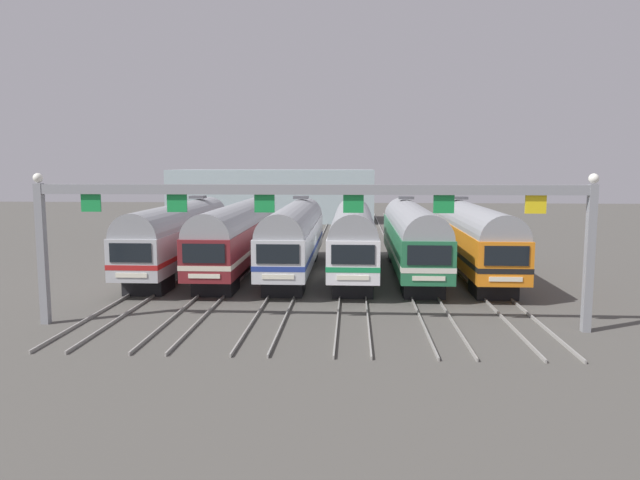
{
  "coord_description": "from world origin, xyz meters",
  "views": [
    {
      "loc": [
        1.96,
        -39.77,
        7.27
      ],
      "look_at": [
        -0.27,
        0.28,
        2.3
      ],
      "focal_mm": 33.45,
      "sensor_mm": 36.0,
      "label": 1
    }
  ],
  "objects_px": {
    "commuter_train_white": "(353,235)",
    "catenary_gantry": "(309,210)",
    "commuter_train_maroon": "(237,234)",
    "commuter_train_orange": "(472,236)",
    "commuter_train_silver": "(295,235)",
    "commuter_train_green": "(412,235)",
    "commuter_train_stainless": "(179,234)"
  },
  "relations": [
    {
      "from": "commuter_train_stainless",
      "to": "catenary_gantry",
      "type": "height_order",
      "value": "catenary_gantry"
    },
    {
      "from": "commuter_train_white",
      "to": "catenary_gantry",
      "type": "height_order",
      "value": "catenary_gantry"
    },
    {
      "from": "commuter_train_silver",
      "to": "commuter_train_white",
      "type": "bearing_deg",
      "value": 0.0
    },
    {
      "from": "commuter_train_orange",
      "to": "catenary_gantry",
      "type": "relative_size",
      "value": 0.72
    },
    {
      "from": "commuter_train_silver",
      "to": "catenary_gantry",
      "type": "relative_size",
      "value": 0.72
    },
    {
      "from": "commuter_train_stainless",
      "to": "catenary_gantry",
      "type": "xyz_separation_m",
      "value": [
        9.87,
        -13.5,
        2.65
      ]
    },
    {
      "from": "commuter_train_green",
      "to": "commuter_train_maroon",
      "type": "bearing_deg",
      "value": -179.98
    },
    {
      "from": "commuter_train_green",
      "to": "catenary_gantry",
      "type": "bearing_deg",
      "value": -113.69
    },
    {
      "from": "commuter_train_silver",
      "to": "commuter_train_green",
      "type": "distance_m",
      "value": 7.9
    },
    {
      "from": "commuter_train_maroon",
      "to": "commuter_train_green",
      "type": "relative_size",
      "value": 1.0
    },
    {
      "from": "commuter_train_silver",
      "to": "catenary_gantry",
      "type": "xyz_separation_m",
      "value": [
        1.97,
        -13.5,
        2.65
      ]
    },
    {
      "from": "commuter_train_white",
      "to": "catenary_gantry",
      "type": "bearing_deg",
      "value": -98.32
    },
    {
      "from": "commuter_train_green",
      "to": "commuter_train_stainless",
      "type": "bearing_deg",
      "value": 180.0
    },
    {
      "from": "commuter_train_silver",
      "to": "commuter_train_orange",
      "type": "bearing_deg",
      "value": 0.0
    },
    {
      "from": "commuter_train_orange",
      "to": "catenary_gantry",
      "type": "height_order",
      "value": "catenary_gantry"
    },
    {
      "from": "commuter_train_stainless",
      "to": "commuter_train_white",
      "type": "relative_size",
      "value": 1.0
    },
    {
      "from": "commuter_train_maroon",
      "to": "commuter_train_orange",
      "type": "xyz_separation_m",
      "value": [
        15.79,
        0.0,
        0.0
      ]
    },
    {
      "from": "commuter_train_orange",
      "to": "commuter_train_green",
      "type": "bearing_deg",
      "value": 180.0
    },
    {
      "from": "commuter_train_white",
      "to": "commuter_train_stainless",
      "type": "bearing_deg",
      "value": 180.0
    },
    {
      "from": "commuter_train_white",
      "to": "commuter_train_orange",
      "type": "height_order",
      "value": "same"
    },
    {
      "from": "commuter_train_orange",
      "to": "commuter_train_silver",
      "type": "bearing_deg",
      "value": 180.0
    },
    {
      "from": "commuter_train_maroon",
      "to": "commuter_train_orange",
      "type": "bearing_deg",
      "value": 0.02
    },
    {
      "from": "commuter_train_maroon",
      "to": "commuter_train_white",
      "type": "height_order",
      "value": "commuter_train_white"
    },
    {
      "from": "commuter_train_white",
      "to": "commuter_train_orange",
      "type": "relative_size",
      "value": 1.0
    },
    {
      "from": "commuter_train_stainless",
      "to": "catenary_gantry",
      "type": "bearing_deg",
      "value": -53.82
    },
    {
      "from": "commuter_train_silver",
      "to": "commuter_train_white",
      "type": "relative_size",
      "value": 1.0
    },
    {
      "from": "commuter_train_stainless",
      "to": "commuter_train_white",
      "type": "xyz_separation_m",
      "value": [
        11.85,
        0.0,
        0.0
      ]
    },
    {
      "from": "commuter_train_white",
      "to": "commuter_train_green",
      "type": "height_order",
      "value": "same"
    },
    {
      "from": "commuter_train_white",
      "to": "commuter_train_orange",
      "type": "distance_m",
      "value": 7.9
    },
    {
      "from": "commuter_train_orange",
      "to": "catenary_gantry",
      "type": "xyz_separation_m",
      "value": [
        -9.87,
        -13.5,
        2.65
      ]
    },
    {
      "from": "commuter_train_stainless",
      "to": "commuter_train_orange",
      "type": "height_order",
      "value": "same"
    },
    {
      "from": "commuter_train_maroon",
      "to": "commuter_train_silver",
      "type": "bearing_deg",
      "value": 0.06
    }
  ]
}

